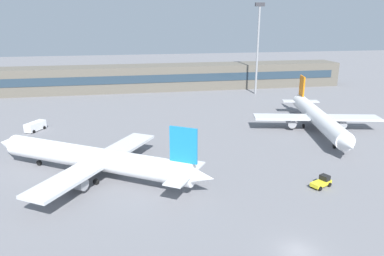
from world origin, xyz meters
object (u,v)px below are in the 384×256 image
(airplane_mid, at_px, (318,118))
(service_van_white, at_px, (35,126))
(baggage_tug_yellow, at_px, (322,182))
(airplane_near, at_px, (93,158))
(floodlight_tower_west, at_px, (258,44))

(airplane_mid, distance_m, service_van_white, 66.50)
(baggage_tug_yellow, bearing_deg, airplane_mid, 62.10)
(airplane_mid, xyz_separation_m, baggage_tug_yellow, (-14.39, -27.17, -2.39))
(airplane_mid, bearing_deg, airplane_near, -161.76)
(airplane_mid, height_order, service_van_white, airplane_mid)
(service_van_white, bearing_deg, airplane_mid, -10.88)
(baggage_tug_yellow, height_order, service_van_white, service_van_white)
(baggage_tug_yellow, relative_size, floodlight_tower_west, 0.13)
(airplane_near, bearing_deg, baggage_tug_yellow, -16.84)
(airplane_mid, bearing_deg, baggage_tug_yellow, -117.90)
(service_van_white, bearing_deg, airplane_near, -61.99)
(airplane_near, height_order, floodlight_tower_west, floodlight_tower_west)
(airplane_near, height_order, airplane_mid, airplane_mid)
(airplane_mid, relative_size, baggage_tug_yellow, 10.74)
(airplane_near, bearing_deg, airplane_mid, 18.24)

